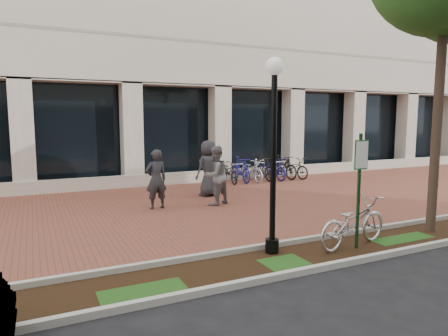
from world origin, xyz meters
name	(u,v)px	position (x,y,z in m)	size (l,w,h in m)	color
ground	(228,203)	(0.00, 0.00, 0.00)	(120.00, 120.00, 0.00)	black
brick_plaza	(228,203)	(0.00, 0.00, 0.01)	(40.00, 9.00, 0.01)	brown
planting_strip	(338,250)	(0.00, -5.25, 0.01)	(40.00, 1.50, 0.01)	black
curb_plaza_side	(316,238)	(0.00, -4.50, 0.06)	(40.00, 0.12, 0.12)	#B1B0A7
curb_street_side	(365,259)	(0.00, -6.00, 0.06)	(40.00, 0.12, 0.12)	#B1B0A7
parking_sign	(360,176)	(0.44, -5.33, 1.56)	(0.34, 0.07, 2.46)	#163C1B
lamppost	(274,145)	(-1.35, -4.78, 2.24)	(0.36, 0.36, 3.95)	black
locked_bicycle	(353,222)	(0.45, -5.18, 0.54)	(0.72, 2.06, 1.08)	silver
pedestrian_left	(156,179)	(-2.34, 0.23, 0.92)	(0.67, 0.44, 1.84)	#26272B
pedestrian_mid	(215,176)	(-0.47, -0.03, 0.96)	(0.93, 0.72, 1.91)	slate
pedestrian_right	(209,168)	(-0.06, 1.45, 1.00)	(0.98, 0.64, 2.00)	#2A2A30
bollard	(256,169)	(3.39, 4.00, 0.50)	(0.12, 0.12, 0.99)	#B0B0B5
bike_rack_cluster	(262,169)	(3.58, 3.78, 0.52)	(4.26, 2.01, 1.12)	black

